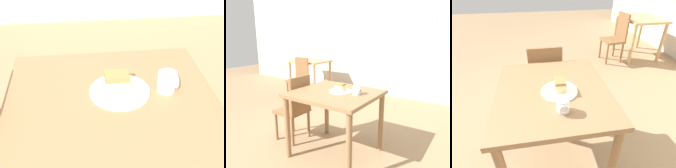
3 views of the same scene
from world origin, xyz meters
TOP-DOWN VIEW (x-y plane):
  - ground_plane at (0.00, 0.00)m, footprint 14.00×14.00m
  - dining_table_near at (0.08, 0.32)m, footprint 0.92×0.84m
  - dining_table_far at (-2.01, 2.26)m, footprint 0.86×0.69m
  - chair_near_window at (-0.56, 0.31)m, footprint 0.37×0.37m
  - chair_far_corner at (-1.87, 1.74)m, footprint 0.40×0.40m
  - plate at (0.12, 0.37)m, footprint 0.27×0.27m
  - cake_slice at (0.11, 0.38)m, footprint 0.11×0.08m
  - coffee_mug at (0.34, 0.36)m, footprint 0.09×0.08m

SIDE VIEW (x-z plane):
  - ground_plane at x=0.00m, z-range 0.00..0.00m
  - chair_near_window at x=-0.56m, z-range 0.02..0.92m
  - chair_far_corner at x=-1.87m, z-range 0.02..0.92m
  - dining_table_far at x=-2.01m, z-range 0.25..1.02m
  - dining_table_near at x=0.08m, z-range 0.27..1.04m
  - plate at x=0.12m, z-range 0.77..0.78m
  - coffee_mug at x=0.34m, z-range 0.77..0.86m
  - cake_slice at x=0.11m, z-range 0.78..0.87m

